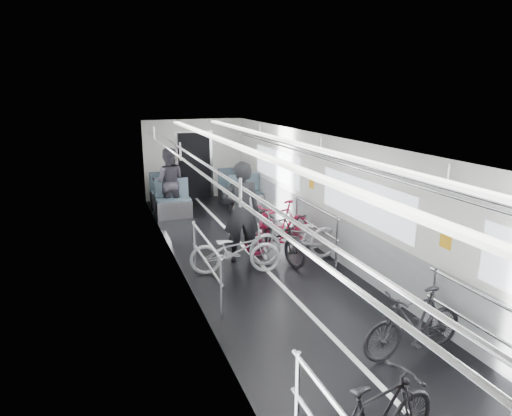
{
  "coord_description": "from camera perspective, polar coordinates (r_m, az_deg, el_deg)",
  "views": [
    {
      "loc": [
        -2.86,
        -6.58,
        3.29
      ],
      "look_at": [
        0.0,
        1.41,
        1.06
      ],
      "focal_mm": 32.0,
      "sensor_mm": 36.0,
      "label": 1
    }
  ],
  "objects": [
    {
      "name": "person_seated",
      "position": [
        12.25,
        -10.87,
        3.24
      ],
      "size": [
        1.0,
        0.85,
        1.8
      ],
      "primitive_type": "imported",
      "rotation": [
        0.0,
        0.0,
        2.92
      ],
      "color": "#2D2930",
      "rests_on": "floor"
    },
    {
      "name": "bike_aisle",
      "position": [
        9.02,
        2.61,
        -3.37
      ],
      "size": [
        1.06,
        1.95,
        0.97
      ],
      "primitive_type": "imported",
      "rotation": [
        0.0,
        0.0,
        0.23
      ],
      "color": "black",
      "rests_on": "floor"
    },
    {
      "name": "car_shell",
      "position": [
        9.09,
        -0.79,
        0.99
      ],
      "size": [
        3.02,
        14.01,
        2.41
      ],
      "color": "black",
      "rests_on": "ground"
    },
    {
      "name": "bike_right_mid",
      "position": [
        8.86,
        4.98,
        -3.7
      ],
      "size": [
        1.88,
        0.66,
        0.99
      ],
      "primitive_type": "imported",
      "rotation": [
        0.0,
        0.0,
        -1.57
      ],
      "color": "#A2A2A7",
      "rests_on": "floor"
    },
    {
      "name": "person_standing",
      "position": [
        8.74,
        -1.83,
        -0.53
      ],
      "size": [
        0.78,
        0.57,
        1.98
      ],
      "primitive_type": "imported",
      "rotation": [
        0.0,
        0.0,
        3.0
      ],
      "color": "black",
      "rests_on": "floor"
    },
    {
      "name": "bike_left_far",
      "position": [
        8.33,
        -2.62,
        -5.3
      ],
      "size": [
        1.75,
        0.93,
        0.87
      ],
      "primitive_type": "imported",
      "rotation": [
        0.0,
        0.0,
        1.35
      ],
      "color": "#BABBBF",
      "rests_on": "floor"
    },
    {
      "name": "bike_right_far",
      "position": [
        9.45,
        2.82,
        -2.31
      ],
      "size": [
        1.8,
        1.0,
        1.04
      ],
      "primitive_type": "imported",
      "rotation": [
        0.0,
        0.0,
        -1.26
      ],
      "color": "maroon",
      "rests_on": "floor"
    },
    {
      "name": "bike_right_near",
      "position": [
        6.21,
        19.14,
        -13.37
      ],
      "size": [
        1.5,
        0.47,
        0.89
      ],
      "primitive_type": "imported",
      "rotation": [
        0.0,
        0.0,
        -1.53
      ],
      "color": "black",
      "rests_on": "floor"
    }
  ]
}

